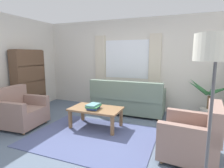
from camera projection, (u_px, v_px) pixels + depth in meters
name	position (u px, v px, depth m)	size (l,w,h in m)	color
ground_plane	(92.00, 137.00, 3.56)	(6.24, 6.24, 0.00)	slate
wall_back	(127.00, 64.00, 5.42)	(5.32, 0.12, 2.60)	silver
window_with_curtains	(126.00, 59.00, 5.32)	(1.98, 0.07, 1.40)	white
area_rug	(92.00, 136.00, 3.56)	(2.37, 1.80, 0.01)	#4C5684
couch	(127.00, 100.00, 4.91)	(1.90, 0.82, 0.92)	slate
armchair_left	(20.00, 111.00, 4.04)	(0.88, 0.90, 0.88)	gray
armchair_right	(193.00, 137.00, 2.77)	(0.90, 0.92, 0.88)	gray
coffee_table	(96.00, 111.00, 3.97)	(1.10, 0.64, 0.44)	olive
book_stack_on_table	(93.00, 106.00, 3.88)	(0.27, 0.34, 0.11)	#335199
potted_plant	(208.00, 104.00, 4.33)	(1.08, 1.00, 1.03)	#B7B2A8
bookshelf	(31.00, 83.00, 5.07)	(0.30, 0.94, 1.72)	brown
standing_lamp	(216.00, 62.00, 1.61)	(0.38, 0.38, 1.77)	#4C4C51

